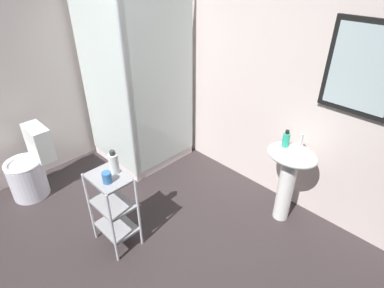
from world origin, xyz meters
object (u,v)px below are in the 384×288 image
at_px(shower_stall, 140,126).
at_px(lotion_bottle_white, 114,163).
at_px(hand_soap_bottle, 286,139).
at_px(rinse_cup, 107,177).
at_px(toilet, 30,169).
at_px(storage_cart, 113,205).
at_px(pedestal_sink, 289,170).

relative_size(shower_stall, lotion_bottle_white, 9.75).
xyz_separation_m(shower_stall, hand_soap_bottle, (1.75, 0.32, 0.42)).
distance_m(lotion_bottle_white, rinse_cup, 0.15).
bearing_deg(lotion_bottle_white, shower_stall, 134.97).
bearing_deg(hand_soap_bottle, shower_stall, -169.49).
distance_m(toilet, lotion_bottle_white, 1.36).
relative_size(storage_cart, lotion_bottle_white, 3.61).
relative_size(hand_soap_bottle, rinse_cup, 1.71).
height_order(pedestal_sink, rinse_cup, rinse_cup).
bearing_deg(lotion_bottle_white, hand_soap_bottle, 56.15).
bearing_deg(pedestal_sink, hand_soap_bottle, -171.32).
bearing_deg(hand_soap_bottle, storage_cart, -121.68).
relative_size(hand_soap_bottle, lotion_bottle_white, 0.77).
bearing_deg(storage_cart, pedestal_sink, 56.16).
xyz_separation_m(shower_stall, rinse_cup, (0.99, -1.03, 0.32)).
bearing_deg(storage_cart, hand_soap_bottle, 58.32).
relative_size(shower_stall, storage_cart, 2.70).
xyz_separation_m(toilet, lotion_bottle_white, (1.21, 0.33, 0.52)).
xyz_separation_m(shower_stall, pedestal_sink, (1.82, 0.34, 0.12)).
xyz_separation_m(pedestal_sink, lotion_bottle_white, (-0.91, -1.25, 0.25)).
xyz_separation_m(hand_soap_bottle, rinse_cup, (-0.76, -1.36, -0.09)).
relative_size(pedestal_sink, lotion_bottle_white, 3.95).
bearing_deg(rinse_cup, pedestal_sink, 58.59).
distance_m(storage_cart, lotion_bottle_white, 0.40).
relative_size(shower_stall, hand_soap_bottle, 12.62).
bearing_deg(pedestal_sink, toilet, -143.29).
distance_m(storage_cart, hand_soap_bottle, 1.61).
bearing_deg(toilet, storage_cart, 11.47).
bearing_deg(hand_soap_bottle, lotion_bottle_white, -123.85).
distance_m(pedestal_sink, storage_cart, 1.61).
bearing_deg(lotion_bottle_white, rinse_cup, -57.62).
height_order(shower_stall, pedestal_sink, shower_stall).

